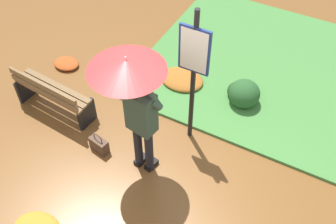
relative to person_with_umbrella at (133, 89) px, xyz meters
name	(u,v)px	position (x,y,z in m)	size (l,w,h in m)	color
ground_plane	(153,175)	(-0.26, 0.07, -1.55)	(18.00, 18.00, 0.00)	brown
grass_verge	(279,71)	(-1.19, -3.01, -1.53)	(4.80, 4.00, 0.05)	#47843D
person_with_umbrella	(133,89)	(0.00, 0.00, 0.00)	(0.96, 0.96, 2.04)	black
info_sign_post	(194,65)	(-0.40, -0.86, -0.11)	(0.44, 0.07, 2.30)	black
handbag	(99,145)	(0.68, 0.06, -1.42)	(0.32, 0.19, 0.37)	#4C3323
park_bench	(51,94)	(1.80, -0.26, -1.15)	(1.40, 0.47, 0.75)	black
shrub_cluster	(243,93)	(-0.86, -1.93, -1.33)	(0.58, 0.53, 0.48)	#285628
leaf_pile_by_bench	(66,63)	(2.39, -1.28, -1.50)	(0.49, 0.39, 0.11)	#B74C1E
leaf_pile_far_path	(182,79)	(0.26, -1.89, -1.47)	(0.78, 0.63, 0.17)	#A86023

